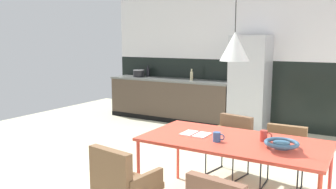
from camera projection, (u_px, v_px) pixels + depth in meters
ground_plane at (148, 182)px, 4.28m from camera, size 9.16×9.16×0.00m
back_wall_splashback_dark at (242, 93)px, 7.12m from camera, size 6.07×0.12×1.33m
back_wall_panel_upper at (244, 26)px, 6.92m from camera, size 6.07×0.12×1.33m
kitchen_counter at (170, 99)px, 7.60m from camera, size 2.81×0.63×0.90m
refrigerator_column at (250, 84)px, 6.65m from camera, size 0.69×0.60×1.81m
dining_table at (233, 144)px, 3.49m from camera, size 1.81×0.93×0.74m
armchair_corner_seat at (231, 136)px, 4.48m from camera, size 0.56×0.55×0.75m
armchair_far_side at (121, 179)px, 3.05m from camera, size 0.54×0.53×0.81m
armchair_by_stool at (284, 148)px, 4.06m from camera, size 0.50×0.49×0.72m
fruit_bowl at (281, 144)px, 3.20m from camera, size 0.32×0.32×0.07m
open_book at (196, 134)px, 3.67m from camera, size 0.28×0.23×0.02m
mug_wide_latte at (217, 137)px, 3.41m from camera, size 0.12×0.08×0.10m
mug_glass_clear at (264, 136)px, 3.42m from camera, size 0.12×0.07×0.11m
cooking_pot at (139, 73)px, 7.95m from camera, size 0.26×0.26×0.18m
bottle_wine_green at (148, 72)px, 8.04m from camera, size 0.07×0.07×0.25m
bottle_oil_tall at (192, 76)px, 7.25m from camera, size 0.06×0.06×0.24m
pendant_lamp_over_table_near at (235, 46)px, 3.31m from camera, size 0.28×0.28×1.09m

